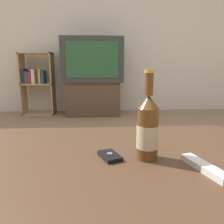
{
  "coord_description": "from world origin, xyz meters",
  "views": [
    {
      "loc": [
        -0.03,
        -0.72,
        0.72
      ],
      "look_at": [
        0.02,
        0.26,
        0.53
      ],
      "focal_mm": 35.0,
      "sensor_mm": 36.0,
      "label": 1
    }
  ],
  "objects": [
    {
      "name": "bookshelf",
      "position": [
        -1.01,
        2.81,
        0.52
      ],
      "size": [
        0.49,
        0.3,
        0.95
      ],
      "color": "tan",
      "rests_on": "ground_plane"
    },
    {
      "name": "cell_phone",
      "position": [
        -0.0,
        -0.03,
        0.43
      ],
      "size": [
        0.08,
        0.11,
        0.02
      ],
      "rotation": [
        0.0,
        0.0,
        0.38
      ],
      "color": "black",
      "rests_on": "coffee_table"
    },
    {
      "name": "remote_control",
      "position": [
        0.28,
        -0.13,
        0.44
      ],
      "size": [
        0.09,
        0.18,
        0.02
      ],
      "rotation": [
        0.0,
        0.0,
        0.27
      ],
      "color": "beige",
      "rests_on": "coffee_table"
    },
    {
      "name": "television",
      "position": [
        -0.12,
        2.7,
        0.84
      ],
      "size": [
        0.9,
        0.57,
        0.65
      ],
      "color": "#2D2D2D",
      "rests_on": "tv_stand"
    },
    {
      "name": "back_wall",
      "position": [
        0.0,
        3.02,
        1.3
      ],
      "size": [
        8.0,
        0.05,
        2.6
      ],
      "color": "beige",
      "rests_on": "ground_plane"
    },
    {
      "name": "coffee_table",
      "position": [
        0.0,
        0.0,
        0.37
      ],
      "size": [
        1.2,
        0.74,
        0.43
      ],
      "color": "#422B1C",
      "rests_on": "ground_plane"
    },
    {
      "name": "tv_stand",
      "position": [
        -0.12,
        2.71,
        0.26
      ],
      "size": [
        0.81,
        0.48,
        0.51
      ],
      "color": "#4C3828",
      "rests_on": "ground_plane"
    },
    {
      "name": "beer_bottle",
      "position": [
        0.12,
        -0.04,
        0.53
      ],
      "size": [
        0.07,
        0.07,
        0.29
      ],
      "color": "#563314",
      "rests_on": "coffee_table"
    }
  ]
}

